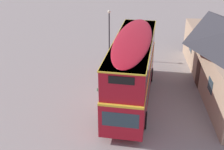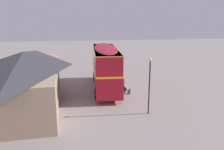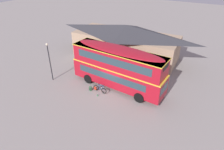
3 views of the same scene
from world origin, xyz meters
TOP-DOWN VIEW (x-y plane):
  - ground_plane at (0.00, 0.00)m, footprint 120.00×120.00m
  - double_decker_bus at (0.28, 0.77)m, footprint 10.91×3.27m
  - touring_bicycle at (-1.01, -1.08)m, footprint 1.75×0.46m
  - backpack_on_ground at (-2.00, -1.38)m, footprint 0.36×0.34m
  - water_bottle_green_metal at (-0.74, -1.88)m, footprint 0.08×0.08m
  - pub_building at (-2.67, 8.73)m, footprint 15.59×6.86m
  - street_lamp at (-7.33, -1.73)m, footprint 0.28×0.28m

SIDE VIEW (x-z plane):
  - ground_plane at x=0.00m, z-range 0.00..0.00m
  - water_bottle_green_metal at x=-0.74m, z-range -0.01..0.23m
  - backpack_on_ground at x=-2.00m, z-range 0.01..0.54m
  - touring_bicycle at x=-1.01m, z-range -0.14..0.88m
  - pub_building at x=-2.67m, z-range 0.05..4.86m
  - double_decker_bus at x=0.28m, z-range 0.25..5.04m
  - street_lamp at x=-7.33m, z-range 0.55..5.27m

